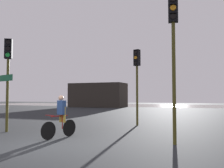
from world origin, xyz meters
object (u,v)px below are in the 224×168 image
at_px(direction_sign_post, 6,94).
at_px(cyclist, 61,116).
at_px(distant_building, 98,95).
at_px(traffic_light_near_left, 8,67).
at_px(traffic_light_center, 137,72).
at_px(traffic_light_near_right, 173,41).

bearing_deg(direction_sign_post, cyclist, -170.30).
bearing_deg(distant_building, traffic_light_near_left, -74.04).
distance_m(distant_building, traffic_light_near_left, 27.73).
height_order(traffic_light_center, cyclist, traffic_light_center).
xyz_separation_m(traffic_light_near_right, traffic_light_near_left, (-7.37, 0.35, -0.49)).
height_order(traffic_light_near_right, direction_sign_post, traffic_light_near_right).
bearing_deg(traffic_light_center, direction_sign_post, 61.36).
distance_m(traffic_light_near_left, cyclist, 3.80).
distance_m(traffic_light_center, cyclist, 5.71).
xyz_separation_m(traffic_light_near_right, direction_sign_post, (-7.41, 0.32, -1.72)).
bearing_deg(distant_building, direction_sign_post, -74.13).
relative_size(distant_building, cyclist, 5.09).
distance_m(traffic_light_near_right, cyclist, 4.97).
distance_m(traffic_light_near_right, traffic_light_center, 5.57).
relative_size(traffic_light_center, traffic_light_near_left, 1.00).
xyz_separation_m(distant_building, direction_sign_post, (7.58, -26.66, -0.14)).
height_order(distant_building, traffic_light_near_left, traffic_light_near_left).
height_order(distant_building, traffic_light_center, traffic_light_center).
bearing_deg(direction_sign_post, traffic_light_near_right, -164.11).
xyz_separation_m(traffic_light_center, cyclist, (-1.63, -5.06, -2.10)).
bearing_deg(traffic_light_near_left, traffic_light_near_right, 146.43).
bearing_deg(cyclist, distant_building, -53.59).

